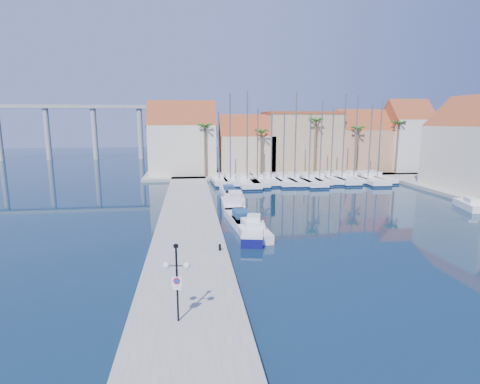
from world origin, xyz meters
name	(u,v)px	position (x,y,z in m)	size (l,w,h in m)	color
ground	(316,268)	(0.00, 0.00, 0.00)	(260.00, 260.00, 0.00)	black
quay_west	(188,220)	(-9.00, 13.50, 0.25)	(6.00, 77.00, 0.50)	gray
shore_north	(285,172)	(10.00, 48.00, 0.25)	(54.00, 16.00, 0.50)	gray
lamp_post	(177,271)	(-9.46, -6.85, 3.11)	(1.34, 0.53, 3.98)	black
bollard	(220,247)	(-6.60, 3.10, 0.75)	(0.20, 0.20, 0.49)	black
fishing_boat	(253,231)	(-3.30, 7.30, 0.63)	(2.90, 5.66, 1.89)	#0F0E54
motorboat_west_0	(251,228)	(-3.27, 8.80, 0.51)	(2.87, 7.62, 1.40)	white
motorboat_west_1	(240,218)	(-3.74, 12.58, 0.51)	(2.79, 6.99, 1.40)	white
motorboat_west_2	(233,205)	(-3.81, 18.57, 0.51)	(2.50, 7.36, 1.40)	white
motorboat_west_3	(235,197)	(-3.08, 22.97, 0.51)	(2.67, 7.06, 1.40)	white
motorboat_west_4	(228,191)	(-3.43, 27.47, 0.51)	(2.12, 5.94, 1.40)	white
motorboat_east_1	(470,205)	(23.98, 15.08, 0.51)	(2.77, 5.28, 1.40)	white
sailboat_0	(219,180)	(-4.05, 37.06, 0.60)	(2.61, 8.46, 11.73)	white
sailboat_1	(230,180)	(-2.20, 36.61, 0.65)	(2.29, 8.43, 14.49)	white
sailboat_2	(246,181)	(0.37, 35.53, 0.58)	(3.21, 12.02, 14.74)	white
sailboat_3	(257,181)	(2.12, 35.89, 0.57)	(2.86, 10.45, 12.15)	white
sailboat_4	(270,180)	(4.53, 36.45, 0.59)	(2.54, 8.76, 11.45)	white
sailboat_5	(282,180)	(6.47, 36.04, 0.57)	(2.87, 10.38, 11.52)	white
sailboat_6	(293,180)	(8.37, 36.08, 0.60)	(3.58, 10.96, 14.69)	white
sailboat_7	(307,180)	(10.60, 35.35, 0.56)	(3.37, 11.59, 11.40)	white
sailboat_8	(319,179)	(12.83, 36.11, 0.61)	(3.24, 9.50, 13.38)	white
sailboat_9	(330,178)	(14.93, 36.62, 0.58)	(2.83, 9.81, 12.26)	white
sailboat_10	(340,178)	(16.64, 36.13, 0.60)	(3.10, 10.61, 14.65)	white
sailboat_11	(352,177)	(19.10, 36.76, 0.65)	(2.46, 8.56, 14.39)	white
sailboat_12	(366,179)	(21.08, 35.72, 0.57)	(3.50, 12.01, 12.96)	white
sailboat_13	(375,177)	(23.21, 36.54, 0.61)	(3.30, 9.85, 13.84)	white
building_0	(182,141)	(-10.00, 47.00, 6.52)	(12.30, 9.00, 13.50)	beige
building_1	(246,147)	(2.00, 47.00, 5.30)	(10.30, 8.00, 11.00)	#C7B08C
building_2	(300,142)	(13.00, 48.00, 6.26)	(14.20, 10.20, 11.50)	tan
building_3	(360,143)	(25.00, 47.00, 5.86)	(10.30, 8.00, 12.00)	tan
building_4	(406,138)	(34.00, 46.00, 6.97)	(8.30, 8.00, 14.00)	silver
building_6	(480,148)	(32.00, 24.00, 6.52)	(9.00, 14.30, 13.50)	beige
palm_0	(205,128)	(-6.00, 42.00, 9.08)	(2.60, 2.60, 10.15)	brown
palm_1	(261,133)	(4.00, 42.00, 8.14)	(2.60, 2.60, 9.15)	brown
palm_2	(316,122)	(14.00, 42.00, 10.02)	(2.60, 2.60, 11.15)	brown
palm_3	(358,130)	(22.00, 42.00, 8.61)	(2.60, 2.60, 9.65)	brown
palm_4	(399,125)	(30.00, 42.00, 9.55)	(2.60, 2.60, 10.65)	brown
viaduct	(74,121)	(-39.07, 82.00, 10.25)	(48.00, 2.20, 14.45)	#9E9E99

